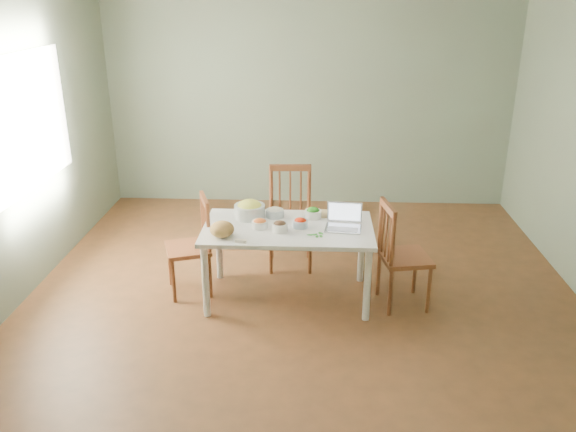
{
  "coord_description": "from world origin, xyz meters",
  "views": [
    {
      "loc": [
        0.09,
        -4.73,
        2.62
      ],
      "look_at": [
        -0.13,
        -0.07,
        0.79
      ],
      "focal_mm": 36.4,
      "sensor_mm": 36.0,
      "label": 1
    }
  ],
  "objects_px": {
    "chair_left": "(188,246)",
    "chair_right": "(405,255)",
    "bread_boule": "(222,229)",
    "bowl_squash": "(250,209)",
    "dining_table": "(288,263)",
    "laptop": "(344,218)",
    "chair_far": "(290,219)"
  },
  "relations": [
    {
      "from": "chair_far",
      "to": "chair_right",
      "type": "height_order",
      "value": "chair_far"
    },
    {
      "from": "chair_far",
      "to": "laptop",
      "type": "height_order",
      "value": "chair_far"
    },
    {
      "from": "chair_far",
      "to": "bowl_squash",
      "type": "distance_m",
      "value": 0.63
    },
    {
      "from": "bread_boule",
      "to": "laptop",
      "type": "distance_m",
      "value": 1.03
    },
    {
      "from": "bread_boule",
      "to": "laptop",
      "type": "relative_size",
      "value": 0.67
    },
    {
      "from": "chair_right",
      "to": "laptop",
      "type": "distance_m",
      "value": 0.63
    },
    {
      "from": "chair_left",
      "to": "bread_boule",
      "type": "xyz_separation_m",
      "value": [
        0.37,
        -0.31,
        0.3
      ]
    },
    {
      "from": "chair_left",
      "to": "chair_right",
      "type": "distance_m",
      "value": 1.92
    },
    {
      "from": "dining_table",
      "to": "chair_left",
      "type": "xyz_separation_m",
      "value": [
        -0.91,
        0.07,
        0.11
      ]
    },
    {
      "from": "chair_far",
      "to": "chair_left",
      "type": "relative_size",
      "value": 1.11
    },
    {
      "from": "chair_left",
      "to": "bowl_squash",
      "type": "bearing_deg",
      "value": 84.23
    },
    {
      "from": "laptop",
      "to": "chair_far",
      "type": "bearing_deg",
      "value": 131.71
    },
    {
      "from": "bowl_squash",
      "to": "chair_right",
      "type": "bearing_deg",
      "value": -11.15
    },
    {
      "from": "chair_left",
      "to": "laptop",
      "type": "height_order",
      "value": "chair_left"
    },
    {
      "from": "bread_boule",
      "to": "chair_far",
      "type": "bearing_deg",
      "value": 59.36
    },
    {
      "from": "chair_right",
      "to": "laptop",
      "type": "bearing_deg",
      "value": 76.37
    },
    {
      "from": "chair_left",
      "to": "bread_boule",
      "type": "relative_size",
      "value": 4.44
    },
    {
      "from": "chair_right",
      "to": "chair_left",
      "type": "bearing_deg",
      "value": 75.63
    },
    {
      "from": "chair_left",
      "to": "bowl_squash",
      "type": "relative_size",
      "value": 3.28
    },
    {
      "from": "chair_far",
      "to": "bowl_squash",
      "type": "relative_size",
      "value": 3.63
    },
    {
      "from": "bowl_squash",
      "to": "chair_left",
      "type": "bearing_deg",
      "value": -166.65
    },
    {
      "from": "chair_right",
      "to": "laptop",
      "type": "xyz_separation_m",
      "value": [
        -0.54,
        0.03,
        0.32
      ]
    },
    {
      "from": "chair_far",
      "to": "bread_boule",
      "type": "bearing_deg",
      "value": -123.74
    },
    {
      "from": "chair_left",
      "to": "chair_right",
      "type": "height_order",
      "value": "chair_right"
    },
    {
      "from": "bread_boule",
      "to": "laptop",
      "type": "xyz_separation_m",
      "value": [
        1.01,
        0.2,
        0.04
      ]
    },
    {
      "from": "dining_table",
      "to": "laptop",
      "type": "distance_m",
      "value": 0.65
    },
    {
      "from": "chair_left",
      "to": "chair_right",
      "type": "relative_size",
      "value": 0.95
    },
    {
      "from": "laptop",
      "to": "bowl_squash",
      "type": "bearing_deg",
      "value": 170.48
    },
    {
      "from": "bread_boule",
      "to": "bowl_squash",
      "type": "height_order",
      "value": "bowl_squash"
    },
    {
      "from": "chair_far",
      "to": "chair_right",
      "type": "relative_size",
      "value": 1.05
    },
    {
      "from": "bread_boule",
      "to": "bowl_squash",
      "type": "bearing_deg",
      "value": 67.69
    },
    {
      "from": "dining_table",
      "to": "chair_left",
      "type": "relative_size",
      "value": 1.63
    }
  ]
}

